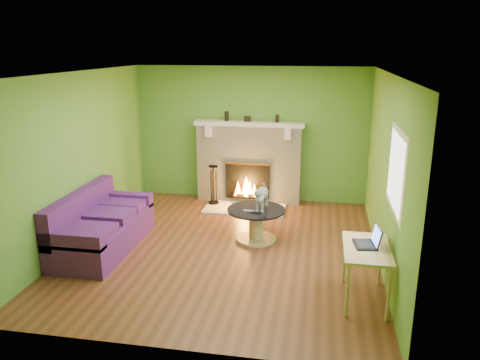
% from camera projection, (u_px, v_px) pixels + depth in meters
% --- Properties ---
extents(floor, '(5.00, 5.00, 0.00)m').
position_uv_depth(floor, '(225.00, 248.00, 7.09)').
color(floor, '#542D18').
rests_on(floor, ground).
extents(ceiling, '(5.00, 5.00, 0.00)m').
position_uv_depth(ceiling, '(223.00, 73.00, 6.38)').
color(ceiling, white).
rests_on(ceiling, wall_back).
extents(wall_back, '(5.00, 0.00, 5.00)m').
position_uv_depth(wall_back, '(251.00, 134.00, 9.10)').
color(wall_back, '#578C2E').
rests_on(wall_back, floor).
extents(wall_front, '(5.00, 0.00, 5.00)m').
position_uv_depth(wall_front, '(169.00, 230.00, 4.37)').
color(wall_front, '#578C2E').
rests_on(wall_front, floor).
extents(wall_left, '(0.00, 5.00, 5.00)m').
position_uv_depth(wall_left, '(80.00, 159.00, 7.11)').
color(wall_left, '#578C2E').
rests_on(wall_left, floor).
extents(wall_right, '(0.00, 5.00, 5.00)m').
position_uv_depth(wall_right, '(386.00, 172.00, 6.36)').
color(wall_right, '#578C2E').
rests_on(wall_right, floor).
extents(window_frame, '(0.00, 1.20, 1.20)m').
position_uv_depth(window_frame, '(396.00, 171.00, 5.44)').
color(window_frame, silver).
rests_on(window_frame, wall_right).
extents(window_pane, '(0.00, 1.06, 1.06)m').
position_uv_depth(window_pane, '(396.00, 171.00, 5.44)').
color(window_pane, white).
rests_on(window_pane, wall_right).
extents(fireplace, '(2.10, 0.46, 1.58)m').
position_uv_depth(fireplace, '(249.00, 163.00, 9.07)').
color(fireplace, beige).
rests_on(fireplace, floor).
extents(hearth, '(1.50, 0.75, 0.03)m').
position_uv_depth(hearth, '(245.00, 208.00, 8.79)').
color(hearth, beige).
rests_on(hearth, floor).
extents(mantel, '(2.10, 0.28, 0.08)m').
position_uv_depth(mantel, '(249.00, 124.00, 8.84)').
color(mantel, beige).
rests_on(mantel, fireplace).
extents(sofa, '(0.89, 1.95, 0.87)m').
position_uv_depth(sofa, '(100.00, 227.00, 7.02)').
color(sofa, '#4E1A64').
rests_on(sofa, floor).
extents(coffee_table, '(0.91, 0.91, 0.51)m').
position_uv_depth(coffee_table, '(256.00, 222.00, 7.33)').
color(coffee_table, tan).
rests_on(coffee_table, floor).
extents(desk, '(0.54, 0.93, 0.69)m').
position_uv_depth(desk, '(366.00, 254.00, 5.49)').
color(desk, tan).
rests_on(desk, floor).
extents(cat, '(0.29, 0.66, 0.40)m').
position_uv_depth(cat, '(262.00, 196.00, 7.25)').
color(cat, slate).
rests_on(cat, coffee_table).
extents(remote_silver, '(0.17, 0.06, 0.02)m').
position_uv_depth(remote_silver, '(249.00, 211.00, 7.17)').
color(remote_silver, gray).
rests_on(remote_silver, coffee_table).
extents(remote_black, '(0.16, 0.05, 0.02)m').
position_uv_depth(remote_black, '(256.00, 213.00, 7.10)').
color(remote_black, black).
rests_on(remote_black, coffee_table).
extents(laptop, '(0.32, 0.36, 0.24)m').
position_uv_depth(laptop, '(366.00, 236.00, 5.49)').
color(laptop, black).
rests_on(laptop, desk).
extents(fire_tools, '(0.20, 0.20, 0.77)m').
position_uv_depth(fire_tools, '(213.00, 184.00, 8.93)').
color(fire_tools, black).
rests_on(fire_tools, hearth).
extents(mantel_vase_left, '(0.08, 0.08, 0.18)m').
position_uv_depth(mantel_vase_left, '(227.00, 116.00, 8.91)').
color(mantel_vase_left, black).
rests_on(mantel_vase_left, mantel).
extents(mantel_vase_right, '(0.07, 0.07, 0.14)m').
position_uv_depth(mantel_vase_right, '(277.00, 118.00, 8.75)').
color(mantel_vase_right, black).
rests_on(mantel_vase_right, mantel).
extents(mantel_box, '(0.12, 0.08, 0.10)m').
position_uv_depth(mantel_box, '(247.00, 119.00, 8.85)').
color(mantel_box, black).
rests_on(mantel_box, mantel).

